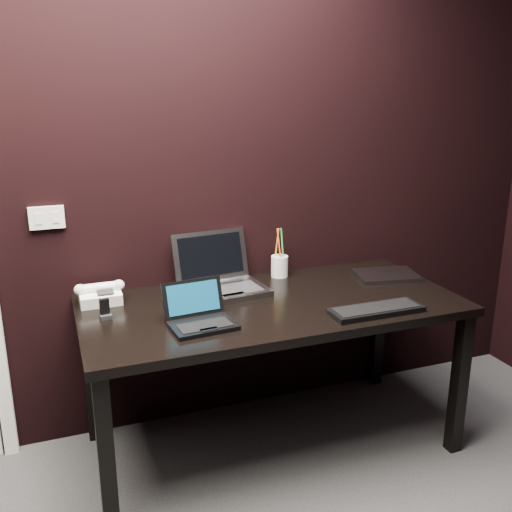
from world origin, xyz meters
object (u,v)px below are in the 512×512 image
object	(u,v)px
silver_laptop	(221,281)
desk_phone	(100,294)
netbook	(200,317)
mobile_phone	(105,311)
pen_cup	(280,265)
closed_laptop	(386,275)
desk	(272,317)
ext_keyboard	(376,310)

from	to	relation	value
silver_laptop	desk_phone	bearing A→B (deg)	175.97
netbook	mobile_phone	bearing A→B (deg)	149.45
pen_cup	silver_laptop	bearing A→B (deg)	-163.43
closed_laptop	netbook	bearing A→B (deg)	-166.08
desk	desk_phone	bearing A→B (deg)	160.50
desk_phone	pen_cup	bearing A→B (deg)	4.03
netbook	closed_laptop	xyz separation A→B (m)	(1.05, 0.26, -0.02)
netbook	desk_phone	distance (m)	0.54
silver_laptop	desk_phone	world-z (taller)	silver_laptop
netbook	silver_laptop	world-z (taller)	silver_laptop
desk_phone	pen_cup	xyz separation A→B (m)	(0.90, 0.06, 0.02)
silver_laptop	pen_cup	distance (m)	0.36
desk	silver_laptop	xyz separation A→B (m)	(-0.17, 0.22, 0.13)
desk	silver_laptop	size ratio (longest dim) A/B	4.11
mobile_phone	netbook	bearing A→B (deg)	-30.55
silver_laptop	closed_laptop	xyz separation A→B (m)	(0.85, -0.10, -0.04)
desk	pen_cup	distance (m)	0.39
desk_phone	pen_cup	distance (m)	0.90
netbook	desk_phone	size ratio (longest dim) A/B	1.25
silver_laptop	ext_keyboard	world-z (taller)	silver_laptop
desk_phone	mobile_phone	distance (m)	0.19
mobile_phone	pen_cup	distance (m)	0.94
closed_laptop	desk_phone	bearing A→B (deg)	174.32
netbook	mobile_phone	distance (m)	0.41
silver_laptop	desk_phone	xyz separation A→B (m)	(-0.56, 0.04, -0.01)
netbook	ext_keyboard	bearing A→B (deg)	-10.38
desk	pen_cup	size ratio (longest dim) A/B	6.69
pen_cup	desk_phone	bearing A→B (deg)	-175.97
silver_laptop	netbook	bearing A→B (deg)	-118.93
ext_keyboard	desk_phone	distance (m)	1.22
desk_phone	mobile_phone	xyz separation A→B (m)	(0.00, -0.19, -0.01)
netbook	closed_laptop	distance (m)	1.08
desk	ext_keyboard	xyz separation A→B (m)	(0.37, -0.28, 0.09)
mobile_phone	silver_laptop	bearing A→B (deg)	15.30
pen_cup	mobile_phone	bearing A→B (deg)	-164.21
netbook	desk_phone	bearing A→B (deg)	131.59
ext_keyboard	pen_cup	xyz separation A→B (m)	(-0.20, 0.60, 0.05)
silver_laptop	closed_laptop	bearing A→B (deg)	-6.75
closed_laptop	desk_phone	size ratio (longest dim) A/B	1.55
silver_laptop	closed_laptop	size ratio (longest dim) A/B	1.21
ext_keyboard	desk_phone	bearing A→B (deg)	153.96
silver_laptop	closed_laptop	world-z (taller)	silver_laptop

